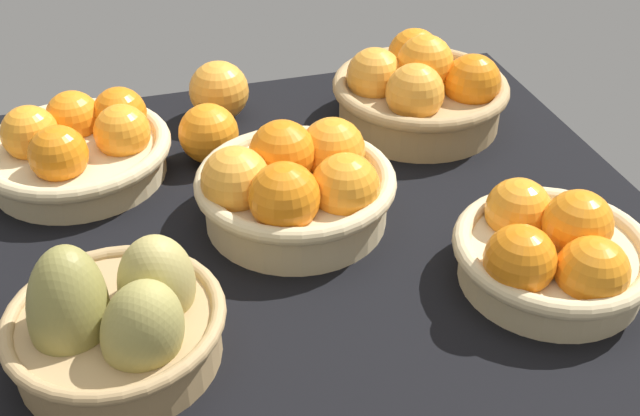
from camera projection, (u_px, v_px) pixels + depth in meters
market_tray at (291, 234)px, 89.53cm from camera, size 84.00×72.00×3.00cm
basket_near_left_pears at (119, 322)px, 69.24cm from camera, size 19.95×19.95×13.92cm
basket_far_left at (79, 147)px, 94.99cm from camera, size 23.07×23.07×9.51cm
basket_near_right at (552, 252)px, 78.13cm from camera, size 20.40×20.40×10.19cm
basket_far_right at (420, 90)px, 104.92cm from camera, size 23.72×23.72×12.43cm
basket_center at (296, 186)px, 86.30cm from camera, size 22.50×22.50×11.24cm
loose_orange_front_gap at (209, 134)px, 97.70cm from camera, size 7.57×7.57×7.57cm
loose_orange_back_gap at (219, 91)px, 106.49cm from camera, size 8.18×8.18×8.18cm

